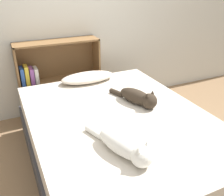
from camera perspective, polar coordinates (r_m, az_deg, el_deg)
ground_plane at (r=2.48m, az=1.53°, el=-14.94°), size 8.00×8.00×0.00m
wall_back at (r=3.19m, az=-9.83°, el=18.91°), size 8.00×0.06×2.50m
bed at (r=2.31m, az=1.60°, el=-9.92°), size 1.52×2.03×0.54m
pillow at (r=2.85m, az=-5.57°, el=4.71°), size 0.61×0.28×0.10m
cat_light at (r=1.68m, az=3.03°, el=-10.99°), size 0.28×0.61×0.16m
cat_dark at (r=2.33m, az=6.16°, el=0.13°), size 0.27×0.54×0.16m
bookshelf at (r=3.19m, az=-12.66°, el=4.54°), size 0.99×0.26×0.96m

